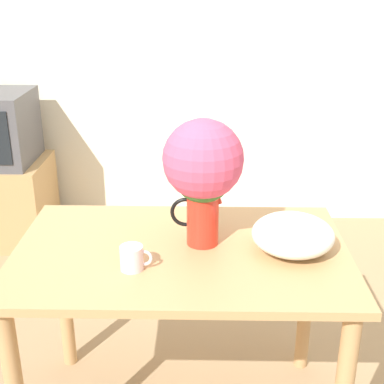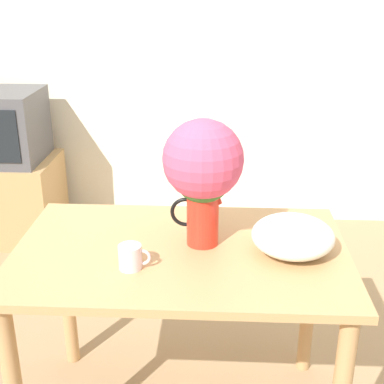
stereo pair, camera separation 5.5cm
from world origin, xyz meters
TOP-DOWN VIEW (x-y plane):
  - wall_back at (0.00, 2.04)m, footprint 8.00×0.05m
  - table at (-0.11, 0.06)m, footprint 1.19×0.76m
  - flower_vase at (-0.03, 0.11)m, footprint 0.28×0.28m
  - coffee_mug at (-0.26, -0.08)m, footprint 0.11×0.08m
  - white_bowl at (0.28, 0.05)m, footprint 0.29×0.29m
  - tv_stand at (-1.36, 1.65)m, footprint 0.60×0.53m

SIDE VIEW (x-z plane):
  - tv_stand at x=-1.36m, z-range 0.00..0.55m
  - table at x=-0.11m, z-range 0.26..1.03m
  - coffee_mug at x=-0.26m, z-range 0.77..0.85m
  - white_bowl at x=0.28m, z-range 0.77..0.90m
  - flower_vase at x=-0.03m, z-range 0.82..1.29m
  - wall_back at x=0.00m, z-range 0.00..2.60m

